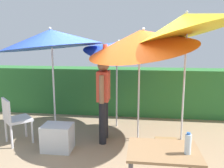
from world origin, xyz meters
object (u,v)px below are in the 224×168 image
at_px(umbrella_rainbow, 51,39).
at_px(umbrella_navy, 187,23).
at_px(chair_plastic, 14,118).
at_px(cooler_box, 58,137).
at_px(crate_cardboard, 166,148).
at_px(person_vendor, 104,94).
at_px(umbrella_orange, 142,40).
at_px(bottle_water, 188,144).
at_px(folding_table, 163,157).
at_px(umbrella_yellow, 118,48).

distance_m(umbrella_rainbow, umbrella_navy, 2.60).
bearing_deg(chair_plastic, umbrella_navy, 9.65).
relative_size(cooler_box, crate_cardboard, 1.38).
height_order(person_vendor, chair_plastic, person_vendor).
bearing_deg(umbrella_rainbow, umbrella_orange, -1.41).
height_order(person_vendor, bottle_water, person_vendor).
bearing_deg(umbrella_orange, umbrella_rainbow, 178.59).
xyz_separation_m(person_vendor, bottle_water, (1.22, -1.87, -0.08)).
distance_m(cooler_box, crate_cardboard, 1.91).
distance_m(umbrella_navy, cooler_box, 3.11).
bearing_deg(bottle_water, crate_cardboard, 92.81).
bearing_deg(umbrella_navy, umbrella_rainbow, -179.90).
distance_m(cooler_box, folding_table, 2.20).
bearing_deg(folding_table, umbrella_yellow, 106.48).
bearing_deg(cooler_box, umbrella_navy, 17.24).
bearing_deg(umbrella_yellow, umbrella_rainbow, -152.83).
distance_m(umbrella_rainbow, cooler_box, 1.91).
distance_m(umbrella_orange, bottle_water, 2.36).
bearing_deg(bottle_water, cooler_box, 145.39).
bearing_deg(umbrella_yellow, chair_plastic, -147.40).
height_order(umbrella_rainbow, umbrella_navy, umbrella_navy).
distance_m(umbrella_rainbow, umbrella_yellow, 1.43).
xyz_separation_m(umbrella_rainbow, cooler_box, (0.32, -0.70, -1.75)).
bearing_deg(crate_cardboard, umbrella_orange, 124.23).
height_order(umbrella_orange, chair_plastic, umbrella_orange).
distance_m(umbrella_yellow, bottle_water, 3.05).
height_order(umbrella_yellow, person_vendor, umbrella_yellow).
height_order(cooler_box, folding_table, folding_table).
bearing_deg(umbrella_yellow, crate_cardboard, -54.66).
relative_size(umbrella_rainbow, cooler_box, 4.37).
relative_size(umbrella_orange, crate_cardboard, 6.50).
height_order(chair_plastic, folding_table, chair_plastic).
xyz_separation_m(chair_plastic, crate_cardboard, (2.82, -0.18, -0.37)).
relative_size(umbrella_navy, cooler_box, 5.32).
bearing_deg(umbrella_rainbow, umbrella_yellow, 27.17).
distance_m(umbrella_navy, person_vendor, 2.01).
relative_size(umbrella_orange, bottle_water, 10.29).
bearing_deg(umbrella_navy, crate_cardboard, -116.17).
xyz_separation_m(cooler_box, crate_cardboard, (1.91, -0.02, -0.09)).
bearing_deg(crate_cardboard, chair_plastic, 176.33).
xyz_separation_m(umbrella_orange, cooler_box, (-1.45, -0.65, -1.73)).
bearing_deg(bottle_water, umbrella_yellow, 110.85).
xyz_separation_m(umbrella_navy, folding_table, (-0.54, -2.01, -1.60)).
bearing_deg(umbrella_yellow, umbrella_orange, -53.62).
bearing_deg(umbrella_orange, chair_plastic, -168.24).
bearing_deg(umbrella_navy, umbrella_orange, -176.60).
bearing_deg(umbrella_navy, folding_table, -104.96).
bearing_deg(umbrella_navy, person_vendor, -172.61).
relative_size(person_vendor, bottle_water, 7.83).
distance_m(umbrella_orange, crate_cardboard, 1.99).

